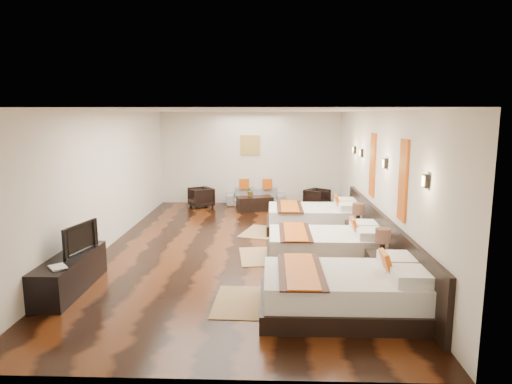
{
  "coord_description": "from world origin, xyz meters",
  "views": [
    {
      "loc": [
        0.63,
        -9.06,
        2.74
      ],
      "look_at": [
        0.32,
        0.4,
        1.1
      ],
      "focal_mm": 31.81,
      "sensor_mm": 36.0,
      "label": 1
    }
  ],
  "objects_px": {
    "figurine": "(88,233)",
    "armchair_right": "(317,198)",
    "nightstand_a": "(382,264)",
    "bed_near": "(347,292)",
    "bed_far": "(315,218)",
    "coffee_table": "(255,204)",
    "book": "(50,269)",
    "table_plant": "(251,191)",
    "bed_mid": "(327,246)",
    "tv_console": "(70,273)",
    "tv": "(76,238)",
    "armchair_left": "(201,197)",
    "nightstand_b": "(358,231)",
    "sofa": "(256,197)"
  },
  "relations": [
    {
      "from": "figurine",
      "to": "tv_console",
      "type": "bearing_deg",
      "value": -90.0
    },
    {
      "from": "bed_far",
      "to": "bed_near",
      "type": "bearing_deg",
      "value": -89.99
    },
    {
      "from": "bed_mid",
      "to": "table_plant",
      "type": "xyz_separation_m",
      "value": [
        -1.64,
        4.51,
        0.26
      ]
    },
    {
      "from": "armchair_left",
      "to": "table_plant",
      "type": "distance_m",
      "value": 1.57
    },
    {
      "from": "tv",
      "to": "table_plant",
      "type": "xyz_separation_m",
      "value": [
        2.51,
        5.88,
        -0.25
      ]
    },
    {
      "from": "bed_far",
      "to": "book",
      "type": "bearing_deg",
      "value": -133.19
    },
    {
      "from": "tv",
      "to": "armchair_right",
      "type": "bearing_deg",
      "value": -22.47
    },
    {
      "from": "bed_near",
      "to": "table_plant",
      "type": "relative_size",
      "value": 7.95
    },
    {
      "from": "tv_console",
      "to": "sofa",
      "type": "distance_m",
      "value": 7.35
    },
    {
      "from": "armchair_right",
      "to": "coffee_table",
      "type": "bearing_deg",
      "value": 141.43
    },
    {
      "from": "bed_mid",
      "to": "armchair_left",
      "type": "bearing_deg",
      "value": 122.44
    },
    {
      "from": "sofa",
      "to": "armchair_right",
      "type": "bearing_deg",
      "value": -10.61
    },
    {
      "from": "bed_near",
      "to": "nightstand_b",
      "type": "bearing_deg",
      "value": 76.98
    },
    {
      "from": "nightstand_a",
      "to": "armchair_left",
      "type": "height_order",
      "value": "nightstand_a"
    },
    {
      "from": "bed_near",
      "to": "coffee_table",
      "type": "relative_size",
      "value": 2.34
    },
    {
      "from": "bed_far",
      "to": "coffee_table",
      "type": "bearing_deg",
      "value": 124.84
    },
    {
      "from": "figurine",
      "to": "armchair_right",
      "type": "bearing_deg",
      "value": 51.74
    },
    {
      "from": "nightstand_a",
      "to": "sofa",
      "type": "distance_m",
      "value": 6.78
    },
    {
      "from": "tv",
      "to": "book",
      "type": "bearing_deg",
      "value": -170.87
    },
    {
      "from": "book",
      "to": "table_plant",
      "type": "bearing_deg",
      "value": 69.02
    },
    {
      "from": "tv_console",
      "to": "tv",
      "type": "relative_size",
      "value": 2.14
    },
    {
      "from": "bed_mid",
      "to": "sofa",
      "type": "bearing_deg",
      "value": 106.02
    },
    {
      "from": "coffee_table",
      "to": "table_plant",
      "type": "height_order",
      "value": "table_plant"
    },
    {
      "from": "armchair_left",
      "to": "table_plant",
      "type": "bearing_deg",
      "value": 43.12
    },
    {
      "from": "table_plant",
      "to": "tv",
      "type": "bearing_deg",
      "value": -113.11
    },
    {
      "from": "book",
      "to": "table_plant",
      "type": "xyz_separation_m",
      "value": [
        2.56,
        6.67,
        -0.02
      ]
    },
    {
      "from": "armchair_left",
      "to": "armchair_right",
      "type": "distance_m",
      "value": 3.44
    },
    {
      "from": "tv_console",
      "to": "nightstand_b",
      "type": "bearing_deg",
      "value": 27.21
    },
    {
      "from": "tv",
      "to": "armchair_left",
      "type": "relative_size",
      "value": 1.31
    },
    {
      "from": "bed_mid",
      "to": "coffee_table",
      "type": "height_order",
      "value": "bed_mid"
    },
    {
      "from": "sofa",
      "to": "armchair_right",
      "type": "xyz_separation_m",
      "value": [
        1.82,
        -0.35,
        0.03
      ]
    },
    {
      "from": "nightstand_a",
      "to": "tv_console",
      "type": "height_order",
      "value": "nightstand_a"
    },
    {
      "from": "armchair_left",
      "to": "armchair_right",
      "type": "relative_size",
      "value": 1.05
    },
    {
      "from": "nightstand_a",
      "to": "figurine",
      "type": "relative_size",
      "value": 2.76
    },
    {
      "from": "tv",
      "to": "armchair_right",
      "type": "height_order",
      "value": "tv"
    },
    {
      "from": "tv_console",
      "to": "figurine",
      "type": "xyz_separation_m",
      "value": [
        0.0,
        0.79,
        0.44
      ]
    },
    {
      "from": "nightstand_b",
      "to": "tv_console",
      "type": "xyz_separation_m",
      "value": [
        -4.95,
        -2.54,
        -0.05
      ]
    },
    {
      "from": "nightstand_a",
      "to": "bed_near",
      "type": "bearing_deg",
      "value": -123.17
    },
    {
      "from": "tv",
      "to": "nightstand_a",
      "type": "bearing_deg",
      "value": -74.06
    },
    {
      "from": "figurine",
      "to": "armchair_left",
      "type": "height_order",
      "value": "figurine"
    },
    {
      "from": "bed_near",
      "to": "table_plant",
      "type": "bearing_deg",
      "value": 103.69
    },
    {
      "from": "nightstand_a",
      "to": "nightstand_b",
      "type": "relative_size",
      "value": 1.0
    },
    {
      "from": "nightstand_b",
      "to": "coffee_table",
      "type": "height_order",
      "value": "nightstand_b"
    },
    {
      "from": "tv",
      "to": "figurine",
      "type": "bearing_deg",
      "value": 17.48
    },
    {
      "from": "bed_mid",
      "to": "armchair_left",
      "type": "xyz_separation_m",
      "value": [
        -3.14,
        4.93,
        0.01
      ]
    },
    {
      "from": "book",
      "to": "bed_mid",
      "type": "bearing_deg",
      "value": 27.27
    },
    {
      "from": "bed_near",
      "to": "bed_mid",
      "type": "bearing_deg",
      "value": 90.04
    },
    {
      "from": "coffee_table",
      "to": "armchair_left",
      "type": "bearing_deg",
      "value": 164.79
    },
    {
      "from": "bed_near",
      "to": "armchair_right",
      "type": "distance_m",
      "value": 7.18
    },
    {
      "from": "figurine",
      "to": "table_plant",
      "type": "height_order",
      "value": "figurine"
    }
  ]
}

